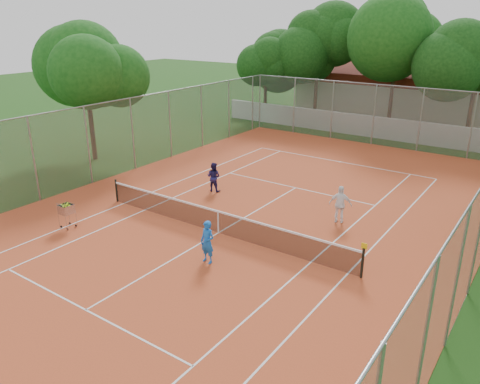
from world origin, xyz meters
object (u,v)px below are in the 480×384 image
Objects in this scene: clubhouse at (400,88)px; player_far_left at (214,177)px; player_far_right at (340,204)px; ball_hopper at (67,215)px; tennis_net at (218,222)px; player_near at (207,242)px.

player_far_left is (-1.11, -25.31, -1.45)m from clubhouse.
ball_hopper is (-8.85, -6.83, -0.26)m from player_far_right.
tennis_net is 29.12m from clubhouse.
player_near is 6.28m from player_far_right.
tennis_net is 7.68× the size of player_near.
ball_hopper is at bearing -149.82° from tennis_net.
player_far_left is (-4.24, 5.78, -0.04)m from player_near.
player_far_left is at bearing 130.38° from player_near.
player_near is (3.13, -31.08, -1.41)m from clubhouse.
clubhouse is at bearing 99.83° from player_near.
tennis_net is 4.84m from player_far_left.
ball_hopper is at bearing -95.93° from clubhouse.
tennis_net is at bearing 29.74° from player_far_right.
player_near is 1.06× the size of player_far_left.
player_far_left is 1.33× the size of ball_hopper.
player_near is 0.96× the size of player_far_right.
tennis_net is at bearing -86.05° from clubhouse.
clubhouse is at bearing 93.95° from tennis_net.
player_far_right is (6.63, 0.03, 0.07)m from player_far_left.
player_near is 7.17m from player_far_left.
clubhouse reaches higher than ball_hopper.
player_far_left is (-3.11, 3.69, 0.24)m from tennis_net.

